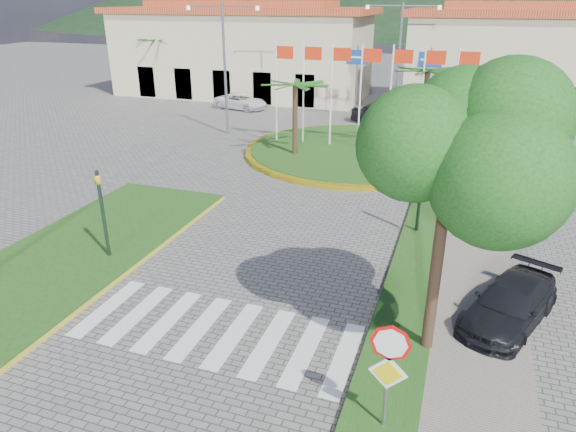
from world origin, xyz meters
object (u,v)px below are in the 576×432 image
(car_dark_b, at_px, (480,124))
(car_side_right, at_px, (510,304))
(white_van, at_px, (241,101))
(car_dark_a, at_px, (379,114))
(roundabout_island, at_px, (355,151))
(deciduous_tree, at_px, (451,154))
(stop_sign, at_px, (389,362))

(car_dark_b, xyz_separation_m, car_side_right, (0.81, -23.00, 0.07))
(white_van, bearing_deg, car_dark_a, -84.84)
(roundabout_island, height_order, deciduous_tree, deciduous_tree)
(stop_sign, bearing_deg, car_dark_b, 86.34)
(car_dark_b, bearing_deg, white_van, 88.40)
(car_side_right, bearing_deg, deciduous_tree, -112.34)
(white_van, xyz_separation_m, car_dark_a, (11.33, -1.35, 0.06))
(deciduous_tree, bearing_deg, stop_sign, -101.18)
(roundabout_island, height_order, stop_sign, roundabout_island)
(car_dark_a, bearing_deg, roundabout_island, -178.48)
(roundabout_island, distance_m, stop_sign, 20.69)
(stop_sign, bearing_deg, deciduous_tree, 78.82)
(stop_sign, bearing_deg, car_dark_a, 100.06)
(car_dark_a, distance_m, car_dark_b, 6.83)
(white_van, relative_size, car_side_right, 1.07)
(roundabout_island, relative_size, stop_sign, 4.79)
(car_dark_a, bearing_deg, deciduous_tree, -166.88)
(roundabout_island, bearing_deg, car_dark_a, 90.93)
(roundabout_island, distance_m, car_dark_b, 10.43)
(stop_sign, height_order, deciduous_tree, deciduous_tree)
(white_van, bearing_deg, car_dark_b, -83.31)
(roundabout_island, xyz_separation_m, car_dark_a, (-0.14, 8.32, 0.48))
(deciduous_tree, bearing_deg, car_dark_b, 87.27)
(stop_sign, xyz_separation_m, car_dark_a, (-5.03, 28.36, -1.13))
(white_van, relative_size, car_dark_a, 1.12)
(white_van, height_order, car_side_right, white_van)
(white_van, bearing_deg, car_side_right, -130.52)
(deciduous_tree, height_order, car_dark_a, deciduous_tree)
(roundabout_island, xyz_separation_m, stop_sign, (4.90, -20.04, 1.61))
(stop_sign, relative_size, car_dark_b, 0.84)
(stop_sign, height_order, car_dark_b, stop_sign)
(roundabout_island, height_order, car_dark_a, roundabout_island)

